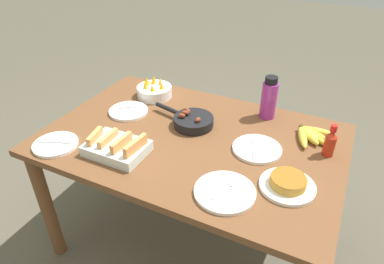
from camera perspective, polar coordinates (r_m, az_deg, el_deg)
ground_plane at (r=2.23m, az=0.00°, el=-17.38°), size 14.00×14.00×0.00m
dining_table at (r=1.77m, az=0.00°, el=-3.61°), size 1.46×0.97×0.76m
banana_bunch at (r=1.79m, az=19.13°, el=-0.43°), size 0.19×0.20×0.04m
melon_tray at (r=1.62m, az=-12.42°, el=-2.48°), size 0.28×0.20×0.10m
skillet at (r=1.79m, az=0.04°, el=1.89°), size 0.37×0.21×0.08m
frittata_plate_center at (r=1.45m, az=15.66°, el=-8.28°), size 0.23×0.23×0.06m
empty_plate_near_front at (r=1.77m, az=-21.78°, el=-1.94°), size 0.21×0.21×0.02m
empty_plate_far_left at (r=1.95m, az=-10.55°, el=3.44°), size 0.22×0.22×0.02m
empty_plate_far_right at (r=1.39m, az=5.48°, el=-9.92°), size 0.25×0.25×0.02m
empty_plate_mid_edge at (r=1.64m, az=10.76°, el=-2.77°), size 0.23×0.23×0.02m
fruit_bowl_mango at (r=2.09m, az=-6.31°, el=6.85°), size 0.21×0.21×0.12m
water_bottle at (r=1.87m, az=12.70°, el=5.47°), size 0.08×0.08×0.23m
hot_sauce_bottle at (r=1.67m, az=22.03°, el=-1.60°), size 0.05×0.05×0.16m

